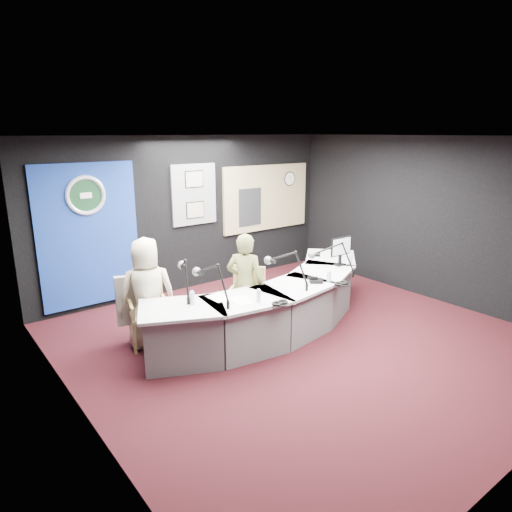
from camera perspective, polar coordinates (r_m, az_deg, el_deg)
ground at (r=6.60m, az=5.72°, el=-10.44°), size 6.00×6.00×0.00m
ceiling at (r=5.95m, az=6.45°, el=14.65°), size 6.00×6.00×0.02m
wall_back at (r=8.50m, az=-8.06°, el=5.27°), size 6.00×0.02×2.80m
wall_left at (r=4.67m, az=-21.78°, el=-4.03°), size 0.02×6.00×2.80m
wall_right at (r=8.45m, az=21.03°, el=4.33°), size 0.02×6.00×2.80m
broadcast_desk at (r=6.80m, az=2.30°, el=-6.14°), size 4.50×1.90×0.75m
backdrop_panel at (r=7.76m, az=-20.16°, el=2.39°), size 1.60×0.05×2.30m
agency_seal at (r=7.61m, az=-20.52°, el=7.11°), size 0.63×0.07×0.63m
seal_center at (r=7.62m, az=-20.53°, el=7.11°), size 0.48×0.01×0.48m
pinboard at (r=8.45m, az=-7.75°, el=7.62°), size 0.90×0.04×1.10m
framed_photo_upper at (r=8.39m, az=-7.71°, el=9.49°), size 0.34×0.02×0.27m
framed_photo_lower at (r=8.46m, az=-7.58°, el=5.72°), size 0.34×0.02×0.27m
booth_window_frame at (r=9.43m, az=1.33°, el=7.31°), size 2.12×0.06×1.32m
booth_glow at (r=9.42m, az=1.36°, el=7.31°), size 2.00×0.02×1.20m
equipment_rack at (r=9.15m, az=-0.76°, el=6.13°), size 0.55×0.02×0.75m
wall_clock at (r=9.75m, az=4.23°, el=9.61°), size 0.28×0.01×0.28m
armchair_left at (r=6.40m, az=-13.28°, el=-6.65°), size 0.71×0.71×1.02m
armchair_right at (r=6.64m, az=-1.35°, el=-6.14°), size 0.68×0.68×0.87m
draped_jacket at (r=6.53m, az=-14.93°, el=-5.27°), size 0.51×0.23×0.70m
person_man at (r=6.31m, az=-13.42°, el=-4.54°), size 0.87×0.72×1.52m
person_woman at (r=6.53m, az=-1.36°, el=-3.57°), size 0.62×0.65×1.49m
computer_monitor at (r=7.48m, az=10.52°, el=1.21°), size 0.46×0.03×0.31m
desk_phone at (r=6.65m, az=7.50°, el=-3.09°), size 0.24×0.23×0.05m
headphones_near at (r=6.62m, az=10.61°, el=-3.37°), size 0.22×0.22×0.04m
headphones_far at (r=5.79m, az=2.99°, el=-5.86°), size 0.21×0.21×0.04m
paper_stack at (r=6.03m, az=-4.71°, el=-5.21°), size 0.23×0.32×0.00m
notepad at (r=5.91m, az=-1.78°, el=-5.58°), size 0.28×0.36×0.00m
boom_mic_a at (r=6.05m, az=-8.90°, el=-2.29°), size 0.36×0.69×0.60m
boom_mic_b at (r=5.78m, az=-5.56°, el=-3.00°), size 0.19×0.74×0.60m
boom_mic_c at (r=6.35m, az=3.91°, el=-1.29°), size 0.33×0.70×0.60m
boom_mic_d at (r=6.87m, az=9.57°, el=-0.19°), size 0.60×0.51×0.60m
water_bottles at (r=6.47m, az=4.60°, el=-2.93°), size 3.04×0.52×0.18m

